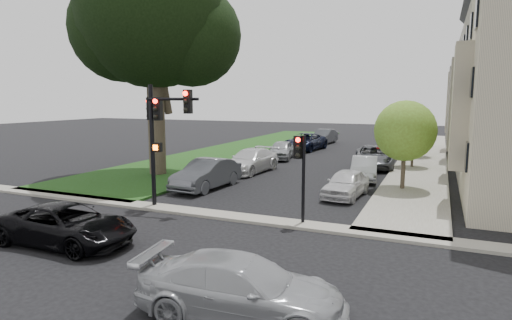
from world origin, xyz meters
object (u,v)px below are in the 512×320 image
at_px(car_parked_6, 250,161).
at_px(car_parked_0, 346,183).
at_px(car_parked_9, 324,137).
at_px(eucalyptus, 152,13).
at_px(car_parked_1, 364,168).
at_px(car_parked_5, 207,174).
at_px(small_tree_b, 413,133).
at_px(car_parked_7, 281,150).
at_px(traffic_signal_main, 160,124).
at_px(car_cross_far, 241,288).
at_px(car_parked_3, 385,150).
at_px(car_parked_2, 374,157).
at_px(car_parked_8, 305,142).
at_px(small_tree_a, 405,131).
at_px(car_cross_near, 66,225).
at_px(car_parked_4, 394,142).
at_px(traffic_signal_secondary, 301,163).
at_px(small_tree_c, 418,126).

bearing_deg(car_parked_6, car_parked_0, -27.71).
bearing_deg(car_parked_9, eucalyptus, -97.19).
relative_size(car_parked_1, car_parked_9, 0.89).
bearing_deg(car_parked_5, small_tree_b, 53.41).
distance_m(eucalyptus, car_parked_7, 14.49).
bearing_deg(car_parked_5, traffic_signal_main, -83.39).
bearing_deg(car_cross_far, eucalyptus, 34.95).
xyz_separation_m(car_parked_3, car_parked_5, (-7.50, -15.81, 0.10)).
distance_m(car_parked_6, car_parked_9, 19.56).
height_order(car_parked_2, car_parked_7, car_parked_2).
bearing_deg(car_parked_6, car_parked_8, 95.87).
bearing_deg(car_cross_far, car_parked_9, 4.69).
bearing_deg(car_parked_3, small_tree_a, -77.84).
height_order(small_tree_a, car_parked_6, small_tree_a).
xyz_separation_m(small_tree_a, car_cross_near, (-9.67, -13.43, -2.50)).
bearing_deg(traffic_signal_main, car_parked_9, 90.39).
bearing_deg(traffic_signal_main, car_parked_6, 91.08).
height_order(car_parked_0, car_parked_4, car_parked_4).
bearing_deg(small_tree_b, eucalyptus, -147.69).
xyz_separation_m(car_parked_2, car_parked_4, (0.31, 10.85, 0.03)).
bearing_deg(traffic_signal_main, traffic_signal_secondary, -0.38).
height_order(car_parked_0, car_parked_2, car_parked_2).
distance_m(car_cross_far, car_parked_9, 37.75).
relative_size(car_cross_far, car_parked_1, 1.13).
relative_size(car_parked_3, car_parked_8, 0.72).
bearing_deg(car_parked_9, car_cross_near, -84.64).
bearing_deg(car_parked_7, car_parked_5, -99.62).
bearing_deg(car_parked_1, small_tree_a, -50.77).
bearing_deg(car_parked_1, car_parked_6, 175.31).
relative_size(small_tree_a, car_parked_9, 1.01).
height_order(car_parked_4, car_parked_7, car_parked_4).
bearing_deg(car_cross_near, car_parked_4, -14.16).
bearing_deg(car_parked_2, traffic_signal_main, -123.70).
xyz_separation_m(small_tree_c, car_parked_7, (-10.02, -5.26, -1.90)).
height_order(small_tree_b, car_parked_9, small_tree_b).
xyz_separation_m(traffic_signal_secondary, car_cross_far, (0.94, -7.30, -1.75)).
bearing_deg(car_parked_6, car_parked_7, 97.16).
distance_m(small_tree_c, traffic_signal_secondary, 22.30).
distance_m(small_tree_a, car_parked_8, 18.29).
bearing_deg(car_parked_0, car_parked_4, 94.46).
distance_m(eucalyptus, small_tree_a, 16.37).
xyz_separation_m(traffic_signal_secondary, car_parked_4, (0.92, 26.24, -1.63)).
bearing_deg(small_tree_b, car_parked_8, 144.24).
xyz_separation_m(eucalyptus, car_parked_4, (12.59, 19.46, -9.23)).
bearing_deg(car_parked_3, traffic_signal_main, -108.45).
relative_size(car_parked_3, car_parked_9, 0.86).
height_order(small_tree_a, car_parked_9, small_tree_a).
height_order(traffic_signal_main, car_parked_5, traffic_signal_main).
distance_m(car_parked_1, car_parked_4, 15.80).
height_order(traffic_signal_main, car_parked_9, traffic_signal_main).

